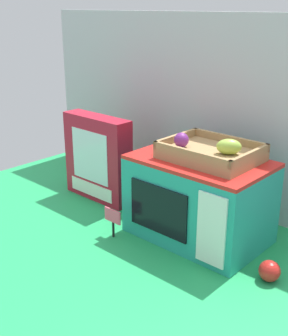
# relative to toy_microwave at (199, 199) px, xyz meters

# --- Properties ---
(ground_plane) EXTENTS (1.70, 1.70, 0.00)m
(ground_plane) POSITION_rel_toy_microwave_xyz_m (-0.18, -0.01, -0.13)
(ground_plane) COLOR #219E54
(ground_plane) RESTS_ON ground
(display_back_panel) EXTENTS (1.61, 0.03, 0.70)m
(display_back_panel) POSITION_rel_toy_microwave_xyz_m (-0.18, 0.27, 0.21)
(display_back_panel) COLOR #B7BABF
(display_back_panel) RESTS_ON ground
(toy_microwave) EXTENTS (0.43, 0.28, 0.27)m
(toy_microwave) POSITION_rel_toy_microwave_xyz_m (0.00, 0.00, 0.00)
(toy_microwave) COLOR teal
(toy_microwave) RESTS_ON ground
(food_groups_crate) EXTENTS (0.28, 0.22, 0.08)m
(food_groups_crate) POSITION_rel_toy_microwave_xyz_m (0.02, 0.02, 0.16)
(food_groups_crate) COLOR #A37F51
(food_groups_crate) RESTS_ON toy_microwave
(cookie_set_box) EXTENTS (0.30, 0.08, 0.33)m
(cookie_set_box) POSITION_rel_toy_microwave_xyz_m (-0.48, -0.01, 0.03)
(cookie_set_box) COLOR #B2192D
(cookie_set_box) RESTS_ON ground
(price_sign) EXTENTS (0.07, 0.01, 0.10)m
(price_sign) POSITION_rel_toy_microwave_xyz_m (-0.20, -0.19, -0.07)
(price_sign) COLOR black
(price_sign) RESTS_ON ground
(loose_toy_apple) EXTENTS (0.06, 0.06, 0.06)m
(loose_toy_apple) POSITION_rel_toy_microwave_xyz_m (0.30, -0.07, -0.10)
(loose_toy_apple) COLOR red
(loose_toy_apple) RESTS_ON ground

